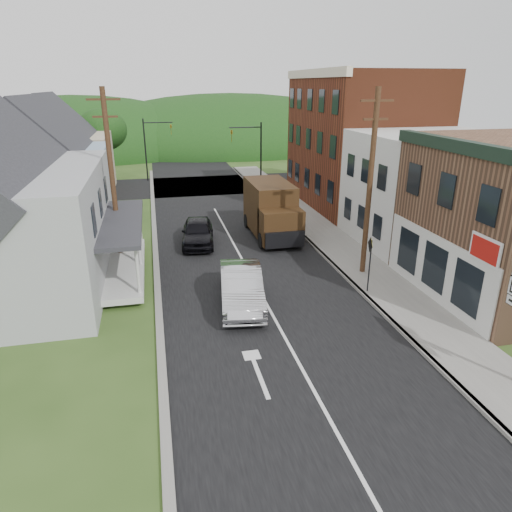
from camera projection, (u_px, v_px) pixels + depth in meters
ground at (274, 317)px, 18.97m from camera, size 120.00×120.00×0.00m
road at (232, 241)px, 28.09m from camera, size 9.00×90.00×0.02m
cross_road at (202, 185)px, 43.60m from camera, size 60.00×9.00×0.02m
sidewalk_right at (334, 244)px, 27.45m from camera, size 2.80×55.00×0.15m
curb_right at (313, 245)px, 27.18m from camera, size 0.20×55.00×0.15m
curb_left at (156, 258)px, 25.29m from camera, size 0.30×55.00×0.12m
storefront_white at (426, 189)px, 26.99m from camera, size 8.00×7.00×6.50m
storefront_red at (360, 141)px, 35.03m from camera, size 8.00×12.00×10.00m
house_blue at (54, 169)px, 30.91m from camera, size 7.14×8.16×7.28m
house_cream at (67, 151)px, 39.02m from camera, size 7.14×8.16×7.28m
utility_pole_right at (370, 184)px, 21.67m from camera, size 1.60×0.26×9.00m
utility_pole_left at (112, 177)px, 23.28m from camera, size 1.60×0.26×9.00m
traffic_signal_right at (253, 149)px, 39.96m from camera, size 2.87×0.20×6.00m
traffic_signal_left at (152, 142)px, 44.58m from camera, size 2.87×0.20×6.00m
tree_left_d at (102, 130)px, 44.58m from camera, size 4.80×4.80×6.94m
forested_ridge at (181, 148)px, 69.15m from camera, size 90.00×30.00×16.00m
silver_sedan at (241, 287)px, 19.77m from camera, size 2.39×5.23×1.66m
dark_sedan at (198, 232)px, 27.32m from camera, size 2.34×4.74×1.55m
delivery_van at (272, 210)px, 28.43m from camera, size 2.52×6.05×3.38m
warning_sign at (370, 257)px, 20.44m from camera, size 0.17×0.72×2.62m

